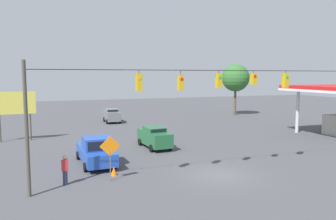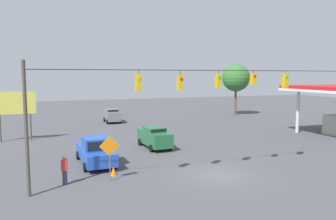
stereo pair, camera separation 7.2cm
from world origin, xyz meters
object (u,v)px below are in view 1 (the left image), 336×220
at_px(traffic_cone_fourth, 101,149).
at_px(work_zone_sign, 110,150).
at_px(roadside_billboard, 14,106).
at_px(pedestrian, 65,170).
at_px(tree_horizon_left, 236,78).
at_px(overhead_signal_span, 218,100).
at_px(traffic_cone_nearest, 114,171).
at_px(traffic_cone_third, 105,154).
at_px(traffic_cone_second, 111,162).
at_px(sedan_green_withflow_mid, 154,137).
at_px(sedan_grey_withflow_deep, 112,115).
at_px(pickup_truck_blue_parked_shoulder, 96,151).

bearing_deg(traffic_cone_fourth, work_zone_sign, 85.24).
bearing_deg(work_zone_sign, traffic_cone_fourth, -94.76).
height_order(traffic_cone_fourth, work_zone_sign, work_zone_sign).
relative_size(roadside_billboard, pedestrian, 2.69).
bearing_deg(tree_horizon_left, pedestrian, 42.95).
distance_m(traffic_cone_fourth, roadside_billboard, 11.04).
distance_m(overhead_signal_span, traffic_cone_nearest, 8.23).
height_order(roadside_billboard, work_zone_sign, roadside_billboard).
xyz_separation_m(traffic_cone_third, traffic_cone_fourth, (-0.01, -2.08, 0.00)).
distance_m(traffic_cone_second, traffic_cone_third, 2.56).
height_order(sedan_green_withflow_mid, traffic_cone_fourth, sedan_green_withflow_mid).
height_order(pedestrian, tree_horizon_left, tree_horizon_left).
distance_m(sedan_grey_withflow_deep, traffic_cone_fourth, 17.91).
relative_size(sedan_grey_withflow_deep, pedestrian, 2.11).
xyz_separation_m(traffic_cone_fourth, work_zone_sign, (0.66, 7.92, 1.69)).
height_order(overhead_signal_span, traffic_cone_second, overhead_signal_span).
bearing_deg(traffic_cone_second, tree_horizon_left, -136.99).
distance_m(sedan_green_withflow_mid, roadside_billboard, 14.49).
height_order(traffic_cone_nearest, tree_horizon_left, tree_horizon_left).
distance_m(sedan_grey_withflow_deep, traffic_cone_third, 19.93).
xyz_separation_m(traffic_cone_second, traffic_cone_third, (0.00, -2.56, 0.00)).
distance_m(traffic_cone_nearest, pedestrian, 3.26).
distance_m(overhead_signal_span, pickup_truck_blue_parked_shoulder, 9.71).
height_order(sedan_green_withflow_mid, tree_horizon_left, tree_horizon_left).
distance_m(work_zone_sign, tree_horizon_left, 37.31).
relative_size(sedan_grey_withflow_deep, sedan_green_withflow_mid, 0.84).
bearing_deg(pickup_truck_blue_parked_shoulder, tree_horizon_left, -139.14).
relative_size(sedan_green_withflow_mid, traffic_cone_fourth, 7.80).
bearing_deg(work_zone_sign, sedan_green_withflow_mid, -124.67).
height_order(traffic_cone_third, work_zone_sign, work_zone_sign).
bearing_deg(work_zone_sign, pedestrian, -5.00).
bearing_deg(sedan_green_withflow_mid, traffic_cone_fourth, 0.68).
xyz_separation_m(roadside_billboard, work_zone_sign, (-6.49, 15.68, -1.55)).
bearing_deg(roadside_billboard, pickup_truck_blue_parked_shoulder, 118.51).
xyz_separation_m(work_zone_sign, tree_horizon_left, (-25.74, -26.69, 4.12)).
distance_m(pickup_truck_blue_parked_shoulder, work_zone_sign, 4.33).
height_order(sedan_green_withflow_mid, roadside_billboard, roadside_billboard).
height_order(traffic_cone_third, roadside_billboard, roadside_billboard).
relative_size(sedan_grey_withflow_deep, traffic_cone_third, 6.51).
bearing_deg(sedan_green_withflow_mid, pedestrian, 43.36).
height_order(sedan_grey_withflow_deep, pedestrian, sedan_grey_withflow_deep).
bearing_deg(traffic_cone_second, traffic_cone_third, -89.91).
relative_size(pickup_truck_blue_parked_shoulder, work_zone_sign, 1.97).
bearing_deg(roadside_billboard, traffic_cone_nearest, 115.25).
height_order(roadside_billboard, tree_horizon_left, tree_horizon_left).
bearing_deg(traffic_cone_third, tree_horizon_left, -140.28).
height_order(overhead_signal_span, tree_horizon_left, tree_horizon_left).
xyz_separation_m(pickup_truck_blue_parked_shoulder, tree_horizon_left, (-26.00, -22.48, 5.13)).
height_order(pickup_truck_blue_parked_shoulder, work_zone_sign, work_zone_sign).
xyz_separation_m(overhead_signal_span, pedestrian, (9.54, -1.30, -4.01)).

